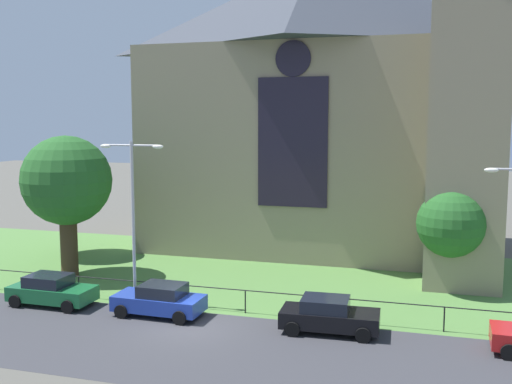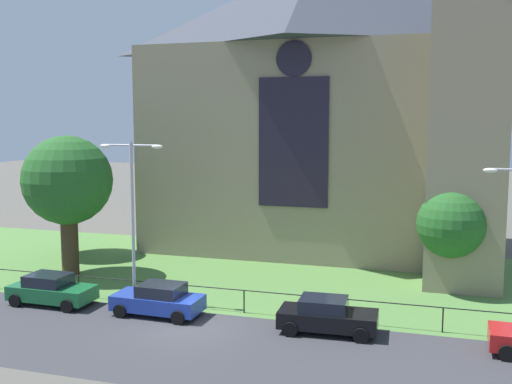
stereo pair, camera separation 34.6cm
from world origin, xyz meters
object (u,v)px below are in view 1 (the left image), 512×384
at_px(parked_car_blue, 160,300).
at_px(parked_car_black, 329,315).
at_px(tree_right_near, 451,224).
at_px(tree_left_near, 67,182).
at_px(church_building, 321,103).
at_px(tree_left_far, 66,184).
at_px(parked_car_green, 52,290).
at_px(streetlamp_near, 133,201).

distance_m(parked_car_blue, parked_car_black, 7.94).
relative_size(tree_right_near, parked_car_blue, 1.28).
bearing_deg(tree_left_near, parked_car_black, -17.44).
relative_size(church_building, tree_left_far, 3.54).
xyz_separation_m(tree_left_near, parked_car_black, (16.12, -5.06, -4.79)).
xyz_separation_m(tree_left_near, parked_car_blue, (8.19, -5.09, -4.79)).
height_order(church_building, parked_car_green, church_building).
bearing_deg(tree_right_near, parked_car_blue, -148.92).
relative_size(tree_right_near, parked_car_green, 1.29).
distance_m(tree_right_near, parked_car_blue, 15.55).
xyz_separation_m(streetlamp_near, parked_car_blue, (1.98, -1.35, -4.41)).
xyz_separation_m(tree_left_far, parked_car_black, (19.24, -9.66, -4.12)).
bearing_deg(tree_left_far, tree_left_near, -55.78).
relative_size(tree_left_far, parked_car_blue, 1.73).
distance_m(church_building, tree_right_near, 14.05).
height_order(church_building, parked_car_blue, church_building).
xyz_separation_m(parked_car_green, parked_car_black, (13.76, 0.05, 0.00)).
relative_size(streetlamp_near, parked_car_green, 1.92).
height_order(tree_right_near, parked_car_blue, tree_right_near).
relative_size(streetlamp_near, parked_car_blue, 1.90).
height_order(tree_left_near, parked_car_green, tree_left_near).
distance_m(tree_right_near, tree_left_far, 24.49).
bearing_deg(streetlamp_near, church_building, 67.24).
bearing_deg(tree_left_far, parked_car_black, -26.65).
bearing_deg(parked_car_green, tree_left_near, 115.21).
height_order(tree_right_near, tree_left_far, tree_left_far).
xyz_separation_m(church_building, parked_car_black, (3.43, -16.79, -9.53)).
relative_size(tree_left_near, tree_left_far, 1.12).
relative_size(church_building, parked_car_black, 6.09).
xyz_separation_m(church_building, streetlamp_near, (-6.49, -15.46, -5.12)).
relative_size(tree_left_far, parked_car_black, 1.72).
distance_m(tree_right_near, parked_car_green, 20.70).
relative_size(tree_right_near, tree_left_far, 0.74).
bearing_deg(church_building, parked_car_black, -78.45).
xyz_separation_m(parked_car_blue, parked_car_black, (7.94, 0.02, 0.00)).
height_order(tree_right_near, parked_car_black, tree_right_near).
bearing_deg(church_building, streetlamp_near, -112.76).
bearing_deg(church_building, parked_car_green, -121.52).
xyz_separation_m(tree_right_near, parked_car_blue, (-13.09, -7.89, -2.89)).
bearing_deg(streetlamp_near, parked_car_green, -160.22).
distance_m(tree_left_near, parked_car_green, 7.40).
height_order(tree_left_far, parked_car_blue, tree_left_far).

